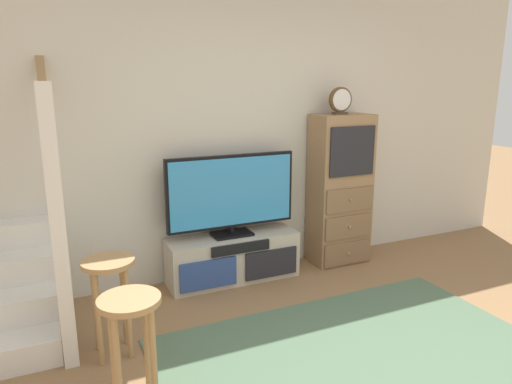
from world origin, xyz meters
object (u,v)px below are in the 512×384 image
at_px(side_cabinet, 340,190).
at_px(desk_clock, 340,101).
at_px(television, 232,193).
at_px(media_console, 233,258).
at_px(bar_stool_near, 131,326).
at_px(bar_stool_far, 110,284).

distance_m(side_cabinet, desk_clock, 0.88).
relative_size(television, side_cabinet, 0.80).
height_order(media_console, television, television).
bearing_deg(television, side_cabinet, -0.68).
distance_m(bar_stool_near, bar_stool_far, 0.60).
bearing_deg(desk_clock, bar_stool_far, -161.25).
bearing_deg(media_console, side_cabinet, 0.51).
height_order(television, desk_clock, desk_clock).
bearing_deg(bar_stool_far, bar_stool_near, -86.68).
xyz_separation_m(television, desk_clock, (1.10, -0.03, 0.79)).
relative_size(television, bar_stool_far, 1.77).
height_order(desk_clock, bar_stool_far, desk_clock).
bearing_deg(bar_stool_near, television, 50.84).
xyz_separation_m(media_console, television, (0.00, 0.02, 0.61)).
bearing_deg(desk_clock, television, 178.51).
distance_m(media_console, desk_clock, 1.79).
bearing_deg(bar_stool_far, side_cabinet, 18.70).
distance_m(side_cabinet, bar_stool_near, 2.69).
distance_m(desk_clock, bar_stool_near, 2.86).
height_order(media_console, side_cabinet, side_cabinet).
bearing_deg(media_console, desk_clock, -0.24).
xyz_separation_m(side_cabinet, desk_clock, (-0.05, -0.01, 0.88)).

